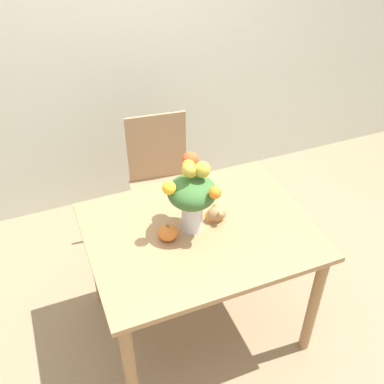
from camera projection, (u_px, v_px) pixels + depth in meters
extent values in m
plane|color=#8E7556|center=(198.00, 321.00, 2.74)|extent=(12.00, 12.00, 0.00)
cube|color=silver|center=(117.00, 26.00, 2.98)|extent=(8.00, 0.06, 2.70)
cube|color=#9E754C|center=(200.00, 231.00, 2.28)|extent=(1.13, 0.88, 0.03)
cylinder|color=#9E754C|center=(130.00, 370.00, 2.09)|extent=(0.06, 0.06, 0.73)
cylinder|color=#9E754C|center=(314.00, 305.00, 2.39)|extent=(0.06, 0.06, 0.73)
cylinder|color=#9E754C|center=(95.00, 260.00, 2.65)|extent=(0.06, 0.06, 0.73)
cylinder|color=#9E754C|center=(248.00, 218.00, 2.94)|extent=(0.06, 0.06, 0.73)
cylinder|color=silver|center=(192.00, 214.00, 2.22)|extent=(0.11, 0.11, 0.18)
cylinder|color=silver|center=(192.00, 222.00, 2.25)|extent=(0.09, 0.09, 0.08)
cylinder|color=#38662D|center=(196.00, 208.00, 2.21)|extent=(0.01, 0.00, 0.23)
cylinder|color=#38662D|center=(192.00, 206.00, 2.22)|extent=(0.00, 0.01, 0.23)
cylinder|color=#38662D|center=(188.00, 208.00, 2.21)|extent=(0.01, 0.01, 0.23)
cylinder|color=#38662D|center=(190.00, 211.00, 2.19)|extent=(0.01, 0.01, 0.23)
cylinder|color=#38662D|center=(195.00, 211.00, 2.19)|extent=(0.00, 0.01, 0.23)
ellipsoid|color=#38662D|center=(192.00, 192.00, 2.14)|extent=(0.24, 0.24, 0.14)
sphere|color=yellow|center=(169.00, 188.00, 2.05)|extent=(0.07, 0.07, 0.07)
sphere|color=yellow|center=(191.00, 172.00, 2.07)|extent=(0.06, 0.06, 0.06)
sphere|color=#D64C23|center=(190.00, 160.00, 2.17)|extent=(0.08, 0.08, 0.08)
sphere|color=#AD9E33|center=(202.00, 170.00, 2.07)|extent=(0.08, 0.08, 0.08)
sphere|color=orange|center=(215.00, 193.00, 2.04)|extent=(0.06, 0.06, 0.06)
sphere|color=yellow|center=(188.00, 166.00, 2.07)|extent=(0.06, 0.06, 0.06)
sphere|color=#AD9E33|center=(189.00, 170.00, 2.05)|extent=(0.07, 0.07, 0.07)
ellipsoid|color=orange|center=(168.00, 232.00, 2.19)|extent=(0.10, 0.10, 0.08)
cylinder|color=brown|center=(167.00, 226.00, 2.17)|extent=(0.01, 0.01, 0.02)
ellipsoid|color=#A87A4C|center=(217.00, 213.00, 2.31)|extent=(0.10, 0.08, 0.08)
cone|color=orange|center=(215.00, 210.00, 2.33)|extent=(0.10, 0.10, 0.08)
sphere|color=#A87A4C|center=(221.00, 214.00, 2.26)|extent=(0.03, 0.03, 0.03)
cube|color=#9E7A56|center=(165.00, 195.00, 3.00)|extent=(0.47, 0.47, 0.02)
cylinder|color=#9E7A56|center=(146.00, 242.00, 2.98)|extent=(0.04, 0.04, 0.44)
cylinder|color=#9E7A56|center=(196.00, 233.00, 3.05)|extent=(0.04, 0.04, 0.44)
cylinder|color=#9E7A56|center=(138.00, 210.00, 3.24)|extent=(0.04, 0.04, 0.44)
cylinder|color=#9E7A56|center=(183.00, 202.00, 3.31)|extent=(0.04, 0.04, 0.44)
cube|color=#9E7A56|center=(157.00, 148.00, 3.00)|extent=(0.40, 0.06, 0.49)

